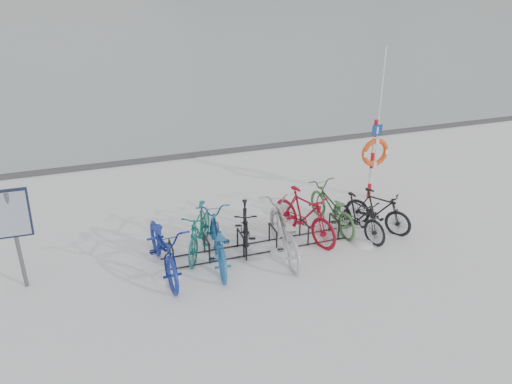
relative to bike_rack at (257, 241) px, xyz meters
name	(u,v)px	position (x,y,z in m)	size (l,w,h in m)	color
ground	(257,249)	(0.00, 0.00, -0.18)	(900.00, 900.00, 0.00)	white
quay_edge	(195,155)	(0.00, 5.90, -0.13)	(400.00, 0.25, 0.10)	#3F3F42
bike_rack	(257,241)	(0.00, 0.00, 0.00)	(4.00, 0.48, 0.46)	black
info_board	(12,219)	(-4.51, 0.12, 1.24)	(0.66, 0.27, 1.97)	#595B5E
lifebuoy_station	(375,152)	(3.55, 1.39, 1.09)	(0.73, 0.22, 3.77)	#B90E16
bike_0	(163,245)	(-1.97, -0.19, 0.40)	(0.77, 2.22, 1.16)	navy
bike_1	(199,229)	(-1.16, 0.30, 0.34)	(0.49, 1.74, 1.05)	#126259
bike_2	(217,239)	(-0.92, -0.23, 0.35)	(0.70, 2.01, 1.06)	#1C5893
bike_3	(245,225)	(-0.18, 0.23, 0.30)	(0.46, 1.61, 0.97)	black
bike_4	(284,229)	(0.46, -0.34, 0.38)	(0.75, 2.15, 1.13)	#ABADB3
bike_5	(305,214)	(1.13, 0.13, 0.39)	(0.54, 1.91, 1.15)	maroon
bike_6	(332,206)	(1.93, 0.42, 0.32)	(0.66, 1.90, 1.00)	#366434
bike_7	(359,215)	(2.30, -0.16, 0.30)	(0.45, 1.61, 0.97)	black
bike_8	(378,209)	(2.86, -0.03, 0.30)	(0.45, 1.60, 0.96)	black
snow_drifts	(279,251)	(0.40, -0.26, -0.18)	(5.06, 1.46, 0.24)	white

